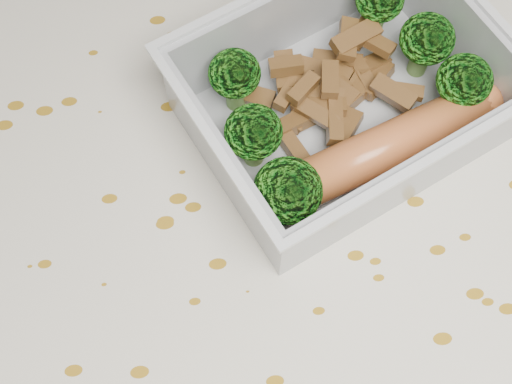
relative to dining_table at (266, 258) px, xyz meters
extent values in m
cube|color=brown|center=(0.00, 0.00, 0.06)|extent=(1.40, 0.90, 0.04)
cube|color=silver|center=(0.00, 0.00, 0.09)|extent=(1.46, 0.96, 0.01)
cube|color=silver|center=(0.05, 0.05, 0.09)|extent=(0.19, 0.17, 0.00)
cube|color=silver|center=(0.02, 0.10, 0.12)|extent=(0.14, 0.07, 0.05)
cube|color=silver|center=(0.07, -0.01, 0.12)|extent=(0.14, 0.07, 0.05)
cube|color=silver|center=(0.12, 0.08, 0.12)|extent=(0.05, 0.10, 0.05)
cube|color=silver|center=(-0.02, 0.02, 0.12)|extent=(0.05, 0.10, 0.05)
cube|color=silver|center=(0.07, -0.01, 0.15)|extent=(0.15, 0.07, 0.00)
cube|color=silver|center=(-0.03, 0.01, 0.15)|extent=(0.05, 0.11, 0.00)
cylinder|color=#608C3F|center=(-0.01, 0.06, 0.10)|extent=(0.01, 0.01, 0.02)
ellipsoid|color=#338919|center=(-0.01, 0.06, 0.12)|extent=(0.03, 0.03, 0.02)
cylinder|color=#608C3F|center=(0.08, 0.10, 0.10)|extent=(0.01, 0.01, 0.02)
cylinder|color=#608C3F|center=(0.00, 0.03, 0.10)|extent=(0.01, 0.01, 0.02)
ellipsoid|color=#338919|center=(0.00, 0.03, 0.12)|extent=(0.03, 0.03, 0.03)
cylinder|color=#608C3F|center=(0.10, 0.07, 0.10)|extent=(0.01, 0.01, 0.02)
ellipsoid|color=#338919|center=(0.10, 0.07, 0.12)|extent=(0.03, 0.03, 0.03)
cylinder|color=#608C3F|center=(0.01, -0.01, 0.10)|extent=(0.01, 0.01, 0.02)
ellipsoid|color=#338919|center=(0.01, -0.01, 0.12)|extent=(0.04, 0.04, 0.03)
cylinder|color=#608C3F|center=(0.11, 0.05, 0.10)|extent=(0.01, 0.01, 0.02)
ellipsoid|color=#338919|center=(0.11, 0.05, 0.12)|extent=(0.03, 0.03, 0.03)
cube|color=brown|center=(0.02, 0.07, 0.11)|extent=(0.01, 0.02, 0.01)
cube|color=brown|center=(0.03, 0.06, 0.12)|extent=(0.02, 0.02, 0.01)
cube|color=brown|center=(0.05, 0.06, 0.10)|extent=(0.03, 0.03, 0.01)
cube|color=brown|center=(0.05, 0.08, 0.10)|extent=(0.03, 0.02, 0.01)
cube|color=brown|center=(0.06, 0.07, 0.10)|extent=(0.02, 0.03, 0.01)
cube|color=brown|center=(0.05, 0.04, 0.10)|extent=(0.02, 0.02, 0.01)
cube|color=brown|center=(0.03, 0.05, 0.10)|extent=(0.02, 0.03, 0.01)
cube|color=brown|center=(0.08, 0.05, 0.11)|extent=(0.03, 0.03, 0.01)
cube|color=brown|center=(0.07, 0.07, 0.10)|extent=(0.02, 0.02, 0.01)
cube|color=brown|center=(0.02, 0.06, 0.11)|extent=(0.02, 0.03, 0.01)
cube|color=brown|center=(0.06, 0.08, 0.12)|extent=(0.03, 0.02, 0.01)
cube|color=brown|center=(0.06, 0.08, 0.10)|extent=(0.02, 0.02, 0.01)
cube|color=brown|center=(0.06, 0.09, 0.12)|extent=(0.02, 0.03, 0.01)
cube|color=brown|center=(0.04, 0.04, 0.11)|extent=(0.01, 0.03, 0.01)
cube|color=brown|center=(0.07, 0.09, 0.11)|extent=(0.02, 0.02, 0.01)
cube|color=brown|center=(0.08, 0.05, 0.11)|extent=(0.03, 0.02, 0.01)
cube|color=brown|center=(0.02, 0.03, 0.10)|extent=(0.02, 0.02, 0.01)
cube|color=brown|center=(0.04, 0.08, 0.10)|extent=(0.02, 0.02, 0.01)
cube|color=brown|center=(0.05, 0.06, 0.10)|extent=(0.03, 0.03, 0.01)
cube|color=brown|center=(0.02, 0.07, 0.12)|extent=(0.02, 0.01, 0.01)
cube|color=brown|center=(0.07, 0.08, 0.10)|extent=(0.02, 0.02, 0.01)
cube|color=brown|center=(0.05, 0.06, 0.10)|extent=(0.02, 0.02, 0.01)
cube|color=brown|center=(0.04, 0.06, 0.11)|extent=(0.03, 0.02, 0.01)
cube|color=brown|center=(0.04, 0.05, 0.11)|extent=(0.02, 0.01, 0.01)
cube|color=brown|center=(0.02, 0.04, 0.10)|extent=(0.03, 0.02, 0.01)
cube|color=brown|center=(0.06, 0.07, 0.10)|extent=(0.02, 0.03, 0.01)
cube|color=brown|center=(0.03, 0.04, 0.11)|extent=(0.03, 0.03, 0.01)
cube|color=brown|center=(0.00, 0.06, 0.10)|extent=(0.02, 0.02, 0.01)
cube|color=brown|center=(0.04, 0.06, 0.11)|extent=(0.01, 0.02, 0.01)
cube|color=brown|center=(0.07, 0.08, 0.11)|extent=(0.02, 0.02, 0.01)
cube|color=brown|center=(0.04, 0.06, 0.10)|extent=(0.03, 0.02, 0.01)
cylinder|color=#C66633|center=(0.07, 0.02, 0.11)|extent=(0.12, 0.07, 0.03)
sphere|color=#C66633|center=(0.12, 0.04, 0.11)|extent=(0.03, 0.03, 0.03)
sphere|color=#C66633|center=(0.01, 0.00, 0.11)|extent=(0.03, 0.03, 0.03)
camera|label=1|loc=(-0.02, -0.14, 0.45)|focal=50.00mm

